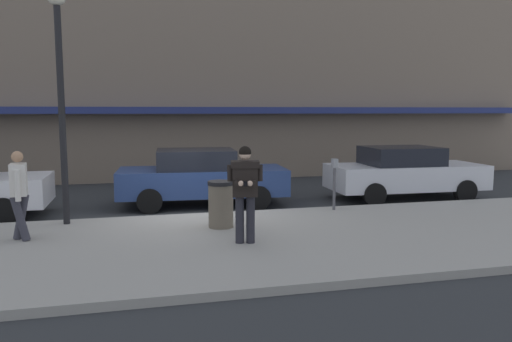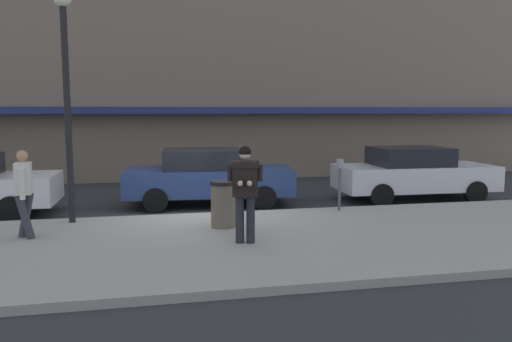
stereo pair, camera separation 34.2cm
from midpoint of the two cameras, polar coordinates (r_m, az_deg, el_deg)
ground_plane at (r=12.33m, az=-5.51°, el=-5.22°), size 80.00×80.00×0.00m
sidewalk at (r=9.75m, az=2.29°, el=-8.02°), size 32.00×5.30×0.14m
curb_paint_line at (r=12.52m, az=-0.96°, el=-4.98°), size 28.00×0.12×0.01m
storefront_facade at (r=21.06m, az=-5.59°, el=18.71°), size 28.00×4.70×13.84m
parked_sedan_mid at (r=13.68m, az=-4.84°, el=-0.65°), size 4.62×2.17×1.54m
parked_sedan_far at (r=15.20m, az=18.16°, el=-0.21°), size 4.55×2.03×1.54m
man_texting_on_phone at (r=9.13m, az=-0.18°, el=-1.47°), size 0.64×0.63×1.81m
pedestrian_in_light_coat at (r=10.44m, az=-24.15°, el=-1.83°), size 0.36×0.60×1.70m
street_lamp_post at (r=11.46m, az=-20.06°, el=9.29°), size 0.36×0.36×4.88m
parking_meter at (r=12.41m, az=10.34°, el=-0.67°), size 0.12×0.18×1.27m
trash_bin at (r=10.53m, az=-2.83°, el=-3.77°), size 0.55×0.55×0.98m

